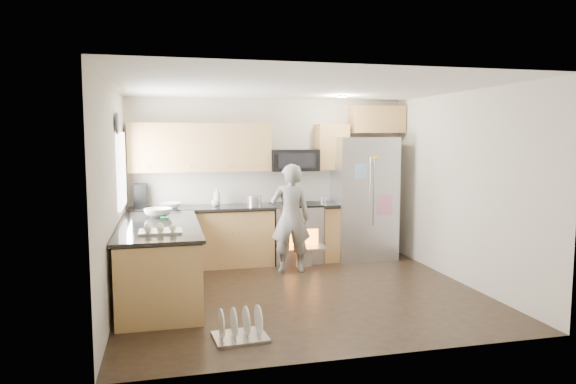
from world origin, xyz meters
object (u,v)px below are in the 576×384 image
object	(u,v)px
refrigerator	(363,198)
person	(291,218)
stove_range	(295,219)
dish_rack	(240,330)

from	to	relation	value
refrigerator	person	bearing A→B (deg)	-153.47
stove_range	dish_rack	world-z (taller)	stove_range
stove_range	person	distance (m)	0.70
stove_range	person	world-z (taller)	stove_range
stove_range	dish_rack	distance (m)	3.34
refrigerator	dish_rack	size ratio (longest dim) A/B	3.60
stove_range	person	bearing A→B (deg)	-110.31
refrigerator	stove_range	bearing A→B (deg)	-178.16
person	dish_rack	bearing A→B (deg)	70.76
stove_range	refrigerator	size ratio (longest dim) A/B	0.90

